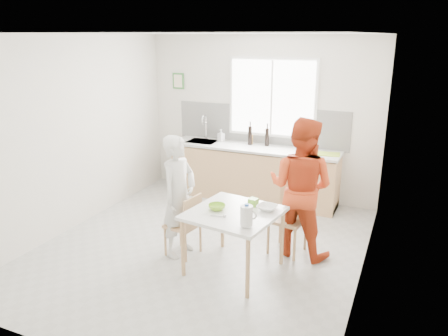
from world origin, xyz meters
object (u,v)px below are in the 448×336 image
object	(u,v)px
chair_left	(186,223)
person_white	(179,196)
milk_jug	(247,215)
bowl_white	(267,208)
wine_bottle_b	(267,137)
bowl_green	(217,207)
chair_far	(290,214)
person_red	(301,188)
wine_bottle_a	(250,135)
dining_table	(234,218)

from	to	relation	value
chair_left	person_white	size ratio (longest dim) A/B	0.52
chair_left	milk_jug	xyz separation A→B (m)	(0.96, -0.42, 0.43)
bowl_white	wine_bottle_b	world-z (taller)	wine_bottle_b
bowl_green	milk_jug	bearing A→B (deg)	-32.06
chair_far	person_red	xyz separation A→B (m)	(0.12, -0.02, 0.38)
wine_bottle_a	bowl_white	bearing A→B (deg)	-64.78
person_white	milk_jug	xyz separation A→B (m)	(1.06, -0.44, 0.10)
person_red	chair_left	bearing A→B (deg)	34.92
person_red	bowl_green	xyz separation A→B (m)	(-0.79, -0.75, -0.10)
wine_bottle_a	wine_bottle_b	size ratio (longest dim) A/B	1.07
bowl_green	chair_left	bearing A→B (deg)	165.77
milk_jug	wine_bottle_a	size ratio (longest dim) A/B	0.75
person_red	bowl_green	distance (m)	1.10
person_red	wine_bottle_a	distance (m)	2.11
wine_bottle_b	dining_table	bearing A→B (deg)	-80.35
person_red	wine_bottle_b	bearing A→B (deg)	-51.16
bowl_green	bowl_white	size ratio (longest dim) A/B	0.88
dining_table	person_red	world-z (taller)	person_red
dining_table	bowl_green	xyz separation A→B (m)	(-0.21, -0.02, 0.11)
person_white	wine_bottle_a	distance (m)	2.30
chair_far	wine_bottle_a	distance (m)	2.09
chair_far	bowl_green	bearing A→B (deg)	-122.34
bowl_green	wine_bottle_b	size ratio (longest dim) A/B	0.67
chair_far	person_red	size ratio (longest dim) A/B	0.52
chair_far	bowl_green	world-z (taller)	chair_far
dining_table	person_red	size ratio (longest dim) A/B	0.62
bowl_white	milk_jug	bearing A→B (deg)	-95.84
chair_far	wine_bottle_b	size ratio (longest dim) A/B	3.02
chair_left	wine_bottle_b	world-z (taller)	wine_bottle_b
dining_table	bowl_green	world-z (taller)	bowl_green
dining_table	bowl_green	size ratio (longest dim) A/B	5.47
bowl_white	person_red	bearing A→B (deg)	64.43
chair_far	wine_bottle_b	bearing A→B (deg)	126.06
milk_jug	bowl_white	bearing A→B (deg)	92.55
chair_left	chair_far	size ratio (longest dim) A/B	0.88
chair_left	bowl_white	world-z (taller)	chair_left
dining_table	person_white	size ratio (longest dim) A/B	0.71
chair_left	bowl_green	bearing A→B (deg)	84.17
dining_table	wine_bottle_a	xyz separation A→B (m)	(-0.70, 2.39, 0.41)
wine_bottle_a	chair_far	bearing A→B (deg)	-54.55
chair_far	wine_bottle_b	xyz separation A→B (m)	(-0.88, 1.68, 0.57)
person_white	wine_bottle_a	world-z (taller)	person_white
milk_jug	chair_left	bearing A→B (deg)	164.58
person_white	milk_jug	distance (m)	1.16
person_red	wine_bottle_b	size ratio (longest dim) A/B	5.86
person_white	wine_bottle_a	bearing A→B (deg)	6.21
bowl_green	wine_bottle_a	xyz separation A→B (m)	(-0.49, 2.41, 0.31)
person_red	wine_bottle_b	world-z (taller)	person_red
dining_table	bowl_white	bearing A→B (deg)	31.41
wine_bottle_b	bowl_green	bearing A→B (deg)	-85.13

